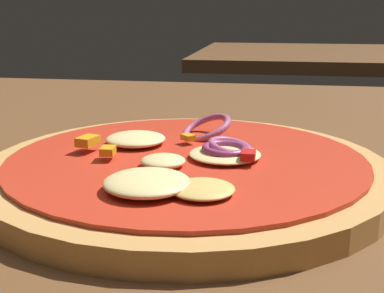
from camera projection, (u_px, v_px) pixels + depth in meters
name	position (u px, v px, depth m)	size (l,w,h in m)	color
dining_table	(140.00, 199.00, 0.39)	(1.45, 1.01, 0.03)	brown
pizza	(187.00, 167.00, 0.38)	(0.29, 0.29, 0.04)	tan
background_table	(304.00, 56.00, 1.50)	(0.60, 0.63, 0.03)	brown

